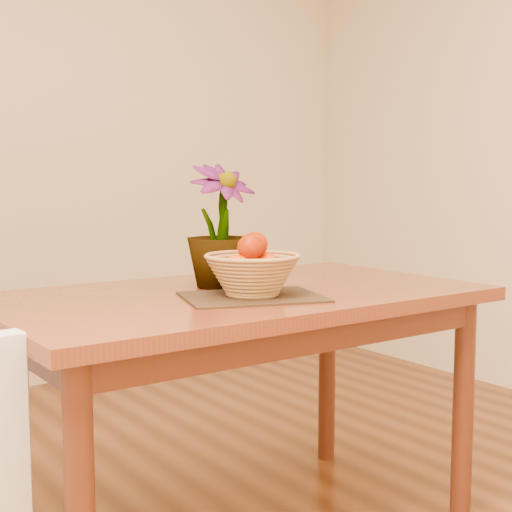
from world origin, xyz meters
TOP-DOWN VIEW (x-y plane):
  - wall_back at (0.00, 2.25)m, footprint 4.00×0.02m
  - table at (0.00, 0.30)m, footprint 1.40×0.80m
  - placemat at (-0.04, 0.18)m, footprint 0.44×0.38m
  - wicker_basket at (-0.04, 0.18)m, footprint 0.26×0.26m
  - orange_pile at (-0.04, 0.18)m, footprint 0.18×0.18m
  - potted_plant at (-0.00, 0.39)m, footprint 0.23×0.23m

SIDE VIEW (x-z plane):
  - table at x=0.00m, z-range 0.29..1.04m
  - placemat at x=-0.04m, z-range 0.75..0.76m
  - wicker_basket at x=-0.04m, z-range 0.75..0.86m
  - orange_pile at x=-0.04m, z-range 0.80..0.93m
  - potted_plant at x=0.00m, z-range 0.75..1.12m
  - wall_back at x=0.00m, z-range 0.00..2.70m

